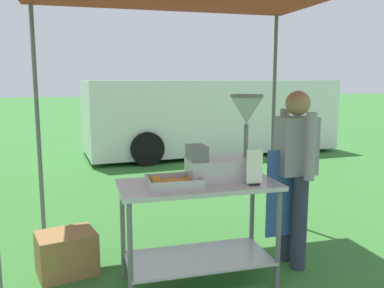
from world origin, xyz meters
TOP-DOWN VIEW (x-y plane):
  - ground_plane at (0.00, 6.00)m, footprint 70.00×70.00m
  - donut_cart at (-0.16, 1.03)m, footprint 1.29×0.63m
  - donut_tray at (-0.38, 0.98)m, footprint 0.42×0.32m
  - donut_fryer at (0.11, 1.07)m, footprint 0.64×0.28m
  - menu_sign at (0.25, 0.83)m, footprint 0.13×0.05m
  - vendor at (0.79, 1.16)m, footprint 0.45×0.53m
  - supply_crate at (-1.23, 1.51)m, footprint 0.57×0.49m
  - van_white at (1.89, 7.01)m, footprint 5.87×2.43m

SIDE VIEW (x-z plane):
  - ground_plane at x=0.00m, z-range 0.00..0.00m
  - supply_crate at x=-1.23m, z-range 0.00..0.38m
  - donut_cart at x=-0.16m, z-range 0.19..1.07m
  - van_white at x=1.89m, z-range 0.03..1.72m
  - donut_tray at x=-0.38m, z-range 0.87..0.94m
  - vendor at x=0.79m, z-range 0.10..1.71m
  - menu_sign at x=0.25m, z-range 0.86..1.15m
  - donut_fryer at x=0.11m, z-range 0.79..1.50m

